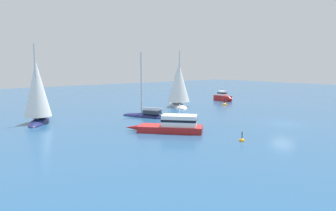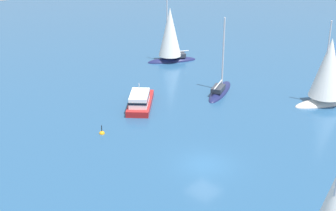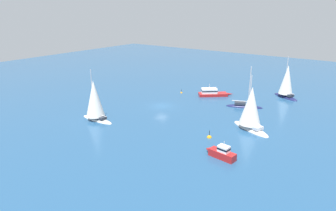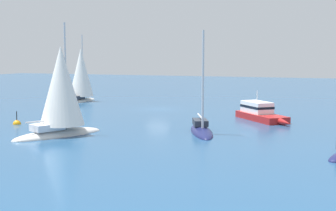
% 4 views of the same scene
% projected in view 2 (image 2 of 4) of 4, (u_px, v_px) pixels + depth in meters
% --- Properties ---
extents(ground_plane, '(160.00, 160.00, 0.00)m').
position_uv_depth(ground_plane, '(204.00, 165.00, 39.63)').
color(ground_plane, navy).
extents(sloop, '(5.14, 6.74, 9.71)m').
position_uv_depth(sloop, '(170.00, 38.00, 64.74)').
color(sloop, '#191E4C').
rests_on(sloop, ground).
extents(ketch, '(5.51, 8.04, 9.56)m').
position_uv_depth(ketch, '(329.00, 75.00, 50.71)').
color(ketch, silver).
rests_on(ketch, ground).
extents(powerboat, '(6.30, 7.09, 2.87)m').
position_uv_depth(powerboat, '(140.00, 100.00, 50.73)').
color(powerboat, '#B21E1E').
rests_on(powerboat, ground).
extents(yacht_1, '(4.32, 7.37, 8.92)m').
position_uv_depth(yacht_1, '(220.00, 91.00, 54.94)').
color(yacht_1, '#191E4C').
rests_on(yacht_1, ground).
extents(channel_buoy, '(0.52, 0.52, 1.11)m').
position_uv_depth(channel_buoy, '(102.00, 134.00, 45.00)').
color(channel_buoy, orange).
rests_on(channel_buoy, ground).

